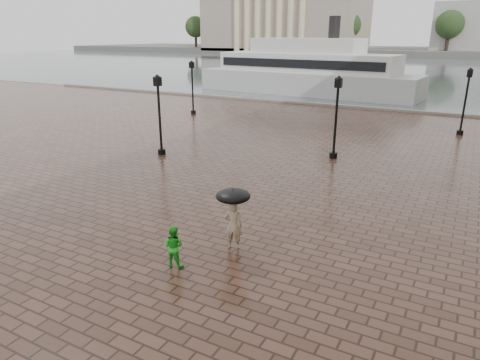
% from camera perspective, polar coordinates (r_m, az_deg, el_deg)
% --- Properties ---
extents(ground, '(300.00, 300.00, 0.00)m').
position_cam_1_polar(ground, '(14.60, -16.31, -8.85)').
color(ground, '#3A241A').
rests_on(ground, ground).
extents(harbour_water, '(240.00, 240.00, 0.00)m').
position_cam_1_polar(harbour_water, '(101.61, 23.78, 13.56)').
color(harbour_water, '#41494F').
rests_on(harbour_water, ground).
extents(quay_edge, '(80.00, 0.60, 0.30)m').
position_cam_1_polar(quay_edge, '(42.54, 15.49, 9.23)').
color(quay_edge, slate).
rests_on(quay_edge, ground).
extents(far_shore, '(300.00, 60.00, 2.00)m').
position_cam_1_polar(far_shore, '(169.31, 26.23, 15.08)').
color(far_shore, '#4C4C47').
rests_on(far_shore, ground).
extents(museum, '(57.00, 32.50, 26.00)m').
position_cam_1_polar(museum, '(166.70, 6.13, 21.22)').
color(museum, gray).
rests_on(museum, ground).
extents(far_trees, '(188.00, 8.00, 13.50)m').
position_cam_1_polar(far_trees, '(147.28, 26.18, 18.10)').
color(far_trees, '#2D2119').
rests_on(far_trees, ground).
extents(street_lamps, '(21.44, 14.44, 4.40)m').
position_cam_1_polar(street_lamps, '(28.95, 6.00, 10.24)').
color(street_lamps, black).
rests_on(street_lamps, ground).
extents(adult_pedestrian, '(0.67, 0.54, 1.60)m').
position_cam_1_polar(adult_pedestrian, '(13.75, -0.90, -6.08)').
color(adult_pedestrian, tan).
rests_on(adult_pedestrian, ground).
extents(child_pedestrian, '(0.70, 0.58, 1.30)m').
position_cam_1_polar(child_pedestrian, '(12.95, -8.85, -8.73)').
color(child_pedestrian, green).
rests_on(child_pedestrian, ground).
extents(ferry_near, '(26.45, 8.61, 8.52)m').
position_cam_1_polar(ferry_near, '(51.97, 8.82, 14.15)').
color(ferry_near, '#B9B9B9').
rests_on(ferry_near, ground).
extents(umbrella, '(1.10, 1.10, 1.12)m').
position_cam_1_polar(umbrella, '(13.36, -0.92, -2.15)').
color(umbrella, black).
rests_on(umbrella, ground).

